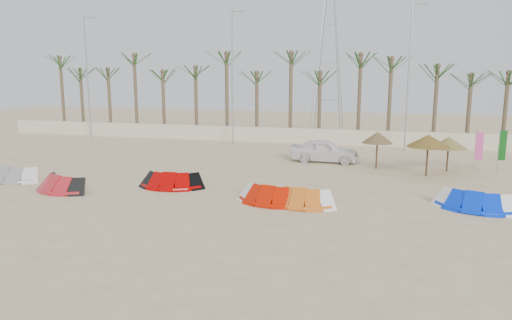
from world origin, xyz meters
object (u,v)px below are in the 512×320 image
(kite_blue, at_px, (473,199))
(parasol_left, at_px, (377,138))
(kite_orange, at_px, (302,195))
(parasol_right, at_px, (449,143))
(parasol_mid, at_px, (428,141))
(kite_grey, at_px, (14,172))
(kite_red_right, at_px, (272,193))
(kite_red_left, at_px, (64,182))
(kite_red_mid, at_px, (174,179))
(car, at_px, (325,151))

(kite_blue, relative_size, parasol_left, 1.57)
(kite_orange, height_order, parasol_right, parasol_right)
(kite_blue, bearing_deg, parasol_mid, 102.28)
(kite_grey, height_order, parasol_mid, parasol_mid)
(parasol_mid, xyz_separation_m, parasol_right, (1.31, 1.79, -0.29))
(kite_grey, xyz_separation_m, parasol_right, (23.35, 8.95, 1.32))
(parasol_mid, bearing_deg, kite_red_right, -132.85)
(kite_red_left, height_order, parasol_mid, parasol_mid)
(kite_red_mid, distance_m, car, 11.33)
(parasol_mid, bearing_deg, parasol_left, 152.83)
(parasol_mid, relative_size, car, 0.54)
(kite_grey, distance_m, kite_blue, 23.45)
(kite_red_left, bearing_deg, kite_red_right, 3.35)
(parasol_left, xyz_separation_m, parasol_mid, (2.81, -1.44, 0.08))
(car, bearing_deg, parasol_mid, -113.55)
(parasol_left, distance_m, parasol_right, 4.14)
(kite_red_mid, height_order, kite_blue, same)
(kite_grey, xyz_separation_m, kite_red_left, (4.26, -1.24, -0.00))
(kite_blue, height_order, parasol_right, parasol_right)
(kite_grey, relative_size, car, 0.81)
(kite_blue, bearing_deg, car, 129.09)
(kite_red_left, relative_size, kite_red_mid, 1.06)
(kite_red_left, bearing_deg, kite_orange, 2.45)
(kite_grey, relative_size, kite_blue, 0.99)
(kite_grey, relative_size, kite_red_right, 1.08)
(kite_red_left, distance_m, parasol_mid, 19.73)
(kite_red_mid, distance_m, parasol_right, 16.30)
(kite_red_mid, height_order, parasol_right, parasol_right)
(kite_orange, relative_size, car, 0.70)
(parasol_mid, relative_size, parasol_right, 1.12)
(kite_red_left, distance_m, parasol_right, 21.68)
(kite_red_left, distance_m, kite_red_right, 10.58)
(kite_red_mid, xyz_separation_m, parasol_left, (9.97, 7.74, 1.53))
(kite_blue, bearing_deg, parasol_right, 90.61)
(parasol_left, xyz_separation_m, car, (-3.39, 1.47, -1.19))
(parasol_mid, bearing_deg, car, 154.80)
(kite_blue, xyz_separation_m, parasol_mid, (-1.40, 6.43, 1.62))
(kite_red_mid, distance_m, kite_blue, 14.18)
(kite_red_left, xyz_separation_m, car, (11.58, 11.32, 0.35))
(parasol_mid, bearing_deg, kite_blue, -77.72)
(kite_grey, distance_m, kite_red_left, 4.44)
(kite_grey, height_order, parasol_left, parasol_left)
(kite_orange, bearing_deg, parasol_mid, 53.67)
(kite_blue, height_order, parasol_left, parasol_left)
(parasol_mid, bearing_deg, kite_red_left, -154.71)
(parasol_left, relative_size, parasol_mid, 0.96)
(kite_red_right, bearing_deg, parasol_right, 48.28)
(kite_red_left, height_order, kite_orange, same)
(kite_red_left, bearing_deg, kite_blue, 5.85)
(kite_red_left, relative_size, parasol_right, 1.69)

